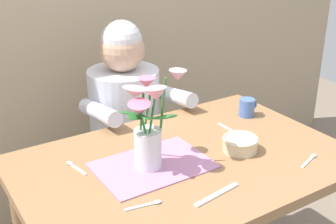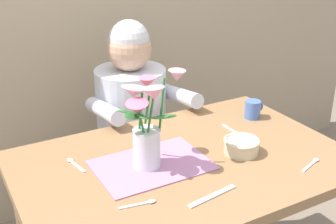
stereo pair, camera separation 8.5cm
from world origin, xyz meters
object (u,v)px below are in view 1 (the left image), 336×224
object	(u,v)px
seated_person	(126,135)
ceramic_mug	(247,107)
ceramic_bowl	(240,144)
flower_vase	(148,125)
dinner_knife	(217,194)

from	to	relation	value
seated_person	ceramic_mug	distance (m)	0.62
seated_person	ceramic_bowl	size ratio (longest dim) A/B	8.35
flower_vase	dinner_knife	size ratio (longest dim) A/B	1.84
seated_person	ceramic_bowl	distance (m)	0.72
flower_vase	ceramic_bowl	distance (m)	0.39
dinner_knife	ceramic_mug	world-z (taller)	ceramic_mug
dinner_knife	seated_person	bearing A→B (deg)	74.11
flower_vase	ceramic_bowl	bearing A→B (deg)	-12.36
ceramic_bowl	ceramic_mug	xyz separation A→B (m)	(0.24, 0.23, 0.01)
seated_person	flower_vase	distance (m)	0.72
seated_person	dinner_knife	distance (m)	0.89
ceramic_mug	flower_vase	bearing A→B (deg)	-165.34
ceramic_bowl	flower_vase	bearing A→B (deg)	167.64
ceramic_bowl	ceramic_mug	distance (m)	0.34
dinner_knife	ceramic_mug	xyz separation A→B (m)	(0.50, 0.42, 0.04)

